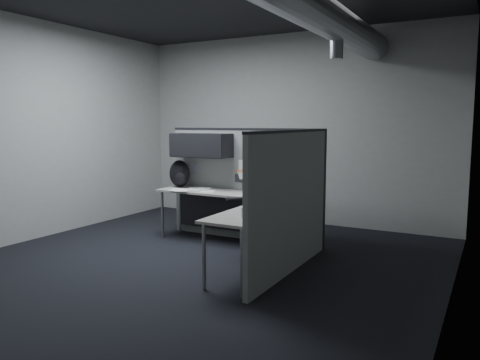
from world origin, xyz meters
The scene contains 12 objects.
room centered at (0.56, 0.00, 2.10)m, with size 5.62×5.62×3.22m.
partition_back centered at (-0.25, 1.23, 1.00)m, with size 2.44×0.42×1.63m.
partition_right centered at (1.10, 0.22, 0.82)m, with size 0.07×2.23×1.63m.
desk centered at (0.15, 0.70, 0.61)m, with size 2.31×2.11×0.73m.
monitor centered at (0.73, 0.93, 0.95)m, with size 0.51×0.51×0.42m.
keyboard centered at (0.34, 0.48, 0.75)m, with size 0.44×0.40×0.04m.
mouse centered at (0.63, 0.31, 0.75)m, with size 0.25×0.27×0.05m.
phone centered at (0.80, -0.15, 0.77)m, with size 0.28×0.30×0.12m.
bottles centered at (0.95, -0.55, 0.76)m, with size 0.13×0.14×0.07m.
cup centered at (0.87, -0.47, 0.79)m, with size 0.08×0.08×0.11m, color white.
papers centered at (-0.72, 0.91, 0.74)m, with size 0.72×0.62×0.01m.
backpack centered at (-1.09, 1.08, 0.93)m, with size 0.40×0.36×0.41m.
Camera 1 is at (3.11, -4.67, 1.72)m, focal length 35.00 mm.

